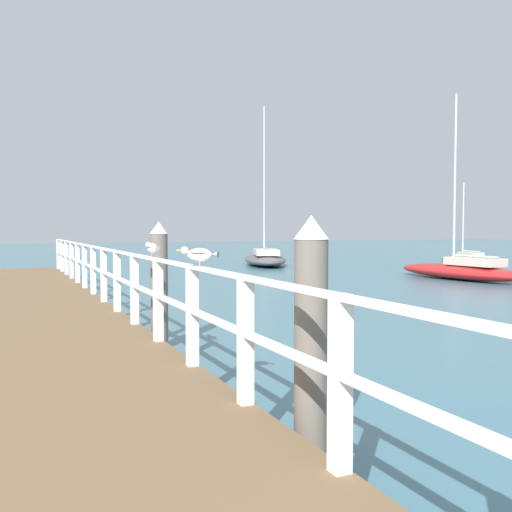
% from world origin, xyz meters
% --- Properties ---
extents(pier_deck, '(2.39, 24.81, 0.41)m').
position_xyz_m(pier_deck, '(0.00, 12.41, 0.20)').
color(pier_deck, brown).
rests_on(pier_deck, ground_plane).
extents(pier_railing, '(0.12, 23.33, 1.14)m').
position_xyz_m(pier_railing, '(1.11, 12.41, 1.11)').
color(pier_railing, silver).
rests_on(pier_railing, pier_deck).
extents(dock_piling_near, '(0.29, 0.29, 2.08)m').
position_xyz_m(dock_piling_near, '(1.49, 4.95, 1.05)').
color(dock_piling_near, '#6B6056').
rests_on(dock_piling_near, ground_plane).
extents(dock_piling_far, '(0.29, 0.29, 2.08)m').
position_xyz_m(dock_piling_far, '(1.49, 9.96, 1.05)').
color(dock_piling_far, '#6B6056').
rests_on(dock_piling_far, ground_plane).
extents(seagull_foreground, '(0.39, 0.34, 0.21)m').
position_xyz_m(seagull_foreground, '(1.11, 6.72, 1.69)').
color(seagull_foreground, white).
rests_on(seagull_foreground, pier_railing).
extents(seagull_background, '(0.19, 0.48, 0.21)m').
position_xyz_m(seagull_background, '(1.11, 8.85, 1.69)').
color(seagull_background, white).
rests_on(seagull_background, pier_railing).
extents(boat_0, '(2.09, 6.13, 7.14)m').
position_xyz_m(boat_0, '(15.29, 17.72, 0.36)').
color(boat_0, red).
rests_on(boat_0, ground_plane).
extents(boat_2, '(1.73, 4.27, 4.53)m').
position_xyz_m(boat_2, '(23.04, 25.47, 0.26)').
color(boat_2, '#197266').
rests_on(boat_2, ground_plane).
extents(boat_3, '(4.18, 6.93, 8.49)m').
position_xyz_m(boat_3, '(11.97, 28.54, 0.37)').
color(boat_3, '#4C4C51').
rests_on(boat_3, ground_plane).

